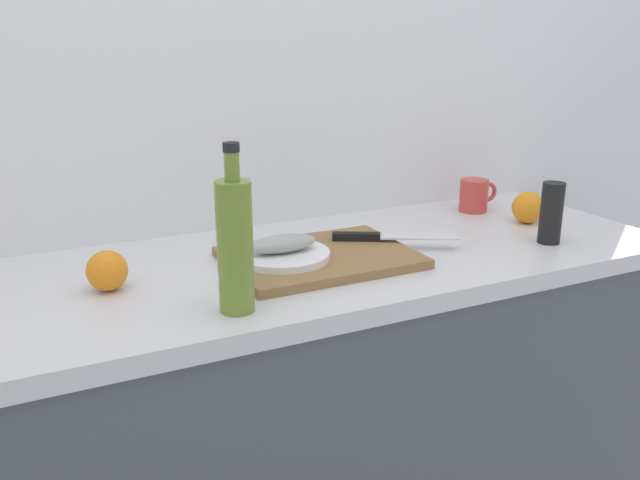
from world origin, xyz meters
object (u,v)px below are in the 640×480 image
object	(u,v)px
fish_fillet	(282,244)
chef_knife	(379,237)
white_plate	(282,255)
pepper_mill	(551,213)
coffee_mug_0	(475,195)
olive_oil_bottle	(235,244)
cutting_board	(320,258)

from	to	relation	value
fish_fillet	chef_knife	bearing A→B (deg)	4.45
white_plate	pepper_mill	bearing A→B (deg)	-10.36
pepper_mill	fish_fillet	bearing A→B (deg)	169.64
fish_fillet	coffee_mug_0	size ratio (longest dim) A/B	1.28
chef_knife	olive_oil_bottle	world-z (taller)	olive_oil_bottle
pepper_mill	cutting_board	bearing A→B (deg)	168.39
chef_knife	olive_oil_bottle	distance (m)	0.46
chef_knife	coffee_mug_0	world-z (taller)	coffee_mug_0
white_plate	coffee_mug_0	distance (m)	0.69
fish_fillet	white_plate	bearing A→B (deg)	-90.00
coffee_mug_0	pepper_mill	size ratio (longest dim) A/B	0.81
fish_fillet	olive_oil_bottle	bearing A→B (deg)	-132.69
coffee_mug_0	pepper_mill	world-z (taller)	pepper_mill
cutting_board	chef_knife	world-z (taller)	chef_knife
olive_oil_bottle	chef_knife	bearing A→B (deg)	25.35
olive_oil_bottle	white_plate	bearing A→B (deg)	47.31
fish_fillet	chef_knife	size ratio (longest dim) A/B	0.56
fish_fillet	pepper_mill	distance (m)	0.65
fish_fillet	pepper_mill	size ratio (longest dim) A/B	1.04
chef_knife	fish_fillet	bearing A→B (deg)	-148.25
white_plate	olive_oil_bottle	distance (m)	0.26
coffee_mug_0	fish_fillet	bearing A→B (deg)	-163.57
white_plate	pepper_mill	distance (m)	0.65
chef_knife	coffee_mug_0	distance (m)	0.45
white_plate	pepper_mill	world-z (taller)	pepper_mill
white_plate	olive_oil_bottle	size ratio (longest dim) A/B	0.67
olive_oil_bottle	coffee_mug_0	bearing A→B (deg)	24.21
white_plate	chef_knife	world-z (taller)	chef_knife
chef_knife	pepper_mill	bearing A→B (deg)	7.97
fish_fillet	coffee_mug_0	bearing A→B (deg)	16.43
olive_oil_bottle	pepper_mill	size ratio (longest dim) A/B	2.08
coffee_mug_0	pepper_mill	xyz separation A→B (m)	(-0.03, -0.31, 0.03)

